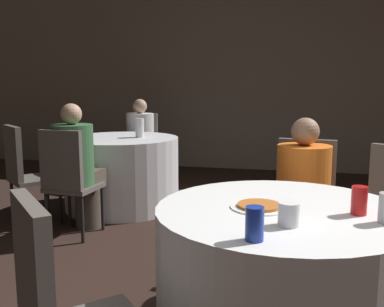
{
  "coord_description": "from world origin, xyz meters",
  "views": [
    {
      "loc": [
        -0.08,
        -1.83,
        1.29
      ],
      "look_at": [
        -0.69,
        0.88,
        0.85
      ],
      "focal_mm": 40.0,
      "sensor_mm": 36.0,
      "label": 1
    }
  ],
  "objects_px": {
    "bottle_far": "(140,128)",
    "table_far": "(122,172)",
    "table_near": "(280,287)",
    "chair_far_north": "(142,144)",
    "chair_far_south": "(67,175)",
    "person_green_jacket": "(78,168)",
    "pizza_plate_near": "(259,206)",
    "chair_near_north": "(304,198)",
    "soda_can_red": "(359,201)",
    "soda_can_blue": "(255,224)",
    "chair_far_southwest": "(23,167)",
    "person_orange_shirt": "(301,204)",
    "person_white_shirt": "(139,143)"
  },
  "relations": [
    {
      "from": "chair_far_southwest",
      "to": "bottle_far",
      "type": "distance_m",
      "value": 1.23
    },
    {
      "from": "chair_near_north",
      "to": "pizza_plate_near",
      "type": "bearing_deg",
      "value": 84.47
    },
    {
      "from": "soda_can_blue",
      "to": "table_near",
      "type": "bearing_deg",
      "value": 78.04
    },
    {
      "from": "pizza_plate_near",
      "to": "soda_can_red",
      "type": "bearing_deg",
      "value": -1.22
    },
    {
      "from": "person_orange_shirt",
      "to": "soda_can_blue",
      "type": "height_order",
      "value": "person_orange_shirt"
    },
    {
      "from": "chair_far_southwest",
      "to": "person_orange_shirt",
      "type": "relative_size",
      "value": 0.86
    },
    {
      "from": "chair_far_north",
      "to": "soda_can_red",
      "type": "height_order",
      "value": "chair_far_north"
    },
    {
      "from": "chair_near_north",
      "to": "chair_far_southwest",
      "type": "bearing_deg",
      "value": -5.22
    },
    {
      "from": "table_far",
      "to": "chair_near_north",
      "type": "distance_m",
      "value": 2.3
    },
    {
      "from": "bottle_far",
      "to": "table_far",
      "type": "bearing_deg",
      "value": -162.13
    },
    {
      "from": "chair_near_north",
      "to": "chair_far_north",
      "type": "distance_m",
      "value": 3.08
    },
    {
      "from": "table_near",
      "to": "chair_far_north",
      "type": "xyz_separation_m",
      "value": [
        -1.84,
        3.35,
        0.17
      ]
    },
    {
      "from": "soda_can_blue",
      "to": "table_far",
      "type": "bearing_deg",
      "value": 120.33
    },
    {
      "from": "person_green_jacket",
      "to": "soda_can_red",
      "type": "distance_m",
      "value": 2.59
    },
    {
      "from": "person_green_jacket",
      "to": "bottle_far",
      "type": "height_order",
      "value": "person_green_jacket"
    },
    {
      "from": "table_near",
      "to": "person_white_shirt",
      "type": "height_order",
      "value": "person_white_shirt"
    },
    {
      "from": "table_near",
      "to": "chair_near_north",
      "type": "bearing_deg",
      "value": 82.42
    },
    {
      "from": "chair_near_north",
      "to": "person_green_jacket",
      "type": "distance_m",
      "value": 1.97
    },
    {
      "from": "table_near",
      "to": "chair_far_south",
      "type": "xyz_separation_m",
      "value": [
        -1.79,
        1.32,
        0.17
      ]
    },
    {
      "from": "table_near",
      "to": "chair_far_north",
      "type": "bearing_deg",
      "value": 118.75
    },
    {
      "from": "table_near",
      "to": "chair_far_north",
      "type": "distance_m",
      "value": 3.83
    },
    {
      "from": "person_white_shirt",
      "to": "soda_can_red",
      "type": "xyz_separation_m",
      "value": [
        2.13,
        -3.21,
        0.24
      ]
    },
    {
      "from": "person_orange_shirt",
      "to": "pizza_plate_near",
      "type": "distance_m",
      "value": 0.88
    },
    {
      "from": "chair_near_north",
      "to": "bottle_far",
      "type": "height_order",
      "value": "bottle_far"
    },
    {
      "from": "chair_far_south",
      "to": "soda_can_blue",
      "type": "height_order",
      "value": "chair_far_south"
    },
    {
      "from": "chair_far_southwest",
      "to": "soda_can_blue",
      "type": "xyz_separation_m",
      "value": [
        2.26,
        -1.98,
        0.26
      ]
    },
    {
      "from": "table_near",
      "to": "bottle_far",
      "type": "height_order",
      "value": "bottle_far"
    },
    {
      "from": "chair_far_north",
      "to": "chair_far_southwest",
      "type": "bearing_deg",
      "value": 66.95
    },
    {
      "from": "chair_far_south",
      "to": "chair_far_southwest",
      "type": "bearing_deg",
      "value": 162.62
    },
    {
      "from": "chair_far_south",
      "to": "person_orange_shirt",
      "type": "distance_m",
      "value": 1.96
    },
    {
      "from": "table_near",
      "to": "person_white_shirt",
      "type": "distance_m",
      "value": 3.67
    },
    {
      "from": "chair_far_north",
      "to": "person_green_jacket",
      "type": "distance_m",
      "value": 1.87
    },
    {
      "from": "chair_near_north",
      "to": "person_orange_shirt",
      "type": "height_order",
      "value": "person_orange_shirt"
    },
    {
      "from": "chair_far_southwest",
      "to": "chair_near_north",
      "type": "bearing_deg",
      "value": 26.23
    },
    {
      "from": "chair_far_southwest",
      "to": "soda_can_blue",
      "type": "bearing_deg",
      "value": -2.1
    },
    {
      "from": "table_near",
      "to": "table_far",
      "type": "distance_m",
      "value": 2.9
    },
    {
      "from": "chair_far_north",
      "to": "person_white_shirt",
      "type": "xyz_separation_m",
      "value": [
        0.02,
        -0.16,
        0.03
      ]
    },
    {
      "from": "chair_far_south",
      "to": "chair_near_north",
      "type": "bearing_deg",
      "value": -5.77
    },
    {
      "from": "table_far",
      "to": "chair_far_north",
      "type": "relative_size",
      "value": 1.29
    },
    {
      "from": "person_orange_shirt",
      "to": "soda_can_red",
      "type": "distance_m",
      "value": 0.9
    },
    {
      "from": "soda_can_red",
      "to": "chair_near_north",
      "type": "bearing_deg",
      "value": 100.35
    },
    {
      "from": "table_near",
      "to": "soda_can_blue",
      "type": "xyz_separation_m",
      "value": [
        -0.09,
        -0.43,
        0.44
      ]
    },
    {
      "from": "soda_can_blue",
      "to": "bottle_far",
      "type": "bearing_deg",
      "value": 116.86
    },
    {
      "from": "person_green_jacket",
      "to": "soda_can_blue",
      "type": "relative_size",
      "value": 9.4
    },
    {
      "from": "pizza_plate_near",
      "to": "bottle_far",
      "type": "distance_m",
      "value": 2.8
    },
    {
      "from": "pizza_plate_near",
      "to": "bottle_far",
      "type": "relative_size",
      "value": 1.29
    },
    {
      "from": "chair_near_north",
      "to": "bottle_far",
      "type": "relative_size",
      "value": 4.66
    },
    {
      "from": "pizza_plate_near",
      "to": "chair_far_southwest",
      "type": "bearing_deg",
      "value": 145.29
    },
    {
      "from": "chair_near_north",
      "to": "chair_far_north",
      "type": "bearing_deg",
      "value": -42.74
    },
    {
      "from": "soda_can_blue",
      "to": "bottle_far",
      "type": "height_order",
      "value": "bottle_far"
    }
  ]
}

